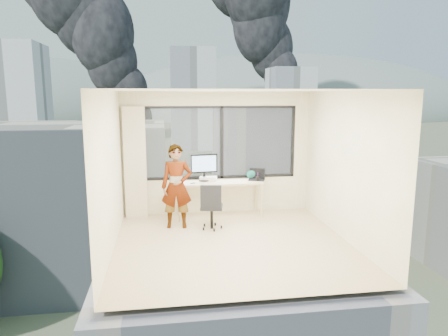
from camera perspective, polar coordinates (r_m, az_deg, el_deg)
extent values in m
cube|color=tan|center=(7.21, 1.19, -10.44)|extent=(4.00, 4.00, 0.01)
cube|color=white|center=(6.75, 1.27, 10.70)|extent=(4.00, 4.00, 0.01)
cube|color=beige|center=(4.95, 5.15, -4.36)|extent=(4.00, 0.01, 2.60)
cube|color=beige|center=(6.82, -15.57, -0.66)|extent=(0.01, 4.00, 2.60)
cube|color=beige|center=(7.46, 16.56, 0.19)|extent=(0.01, 4.00, 2.60)
cube|color=beige|center=(8.66, -12.20, 0.72)|extent=(0.45, 0.14, 2.30)
cube|color=tan|center=(8.66, -0.65, -4.29)|extent=(1.80, 0.60, 0.75)
imported|color=#2D2D33|center=(7.91, -6.58, -2.55)|extent=(0.62, 0.44, 1.61)
cube|color=white|center=(8.73, -2.16, -1.38)|extent=(0.41, 0.37, 0.08)
cube|color=black|center=(8.41, -4.38, -2.10)|extent=(0.11, 0.07, 0.01)
cylinder|color=black|center=(8.64, 4.68, -1.51)|extent=(0.09, 0.09, 0.09)
ellipsoid|color=#0C4B43|center=(8.87, 3.90, -0.88)|extent=(0.27, 0.20, 0.18)
cube|color=#515B3D|center=(127.73, -7.91, 2.63)|extent=(400.00, 400.00, 0.04)
cube|color=beige|center=(38.68, -19.99, -4.74)|extent=(16.00, 12.00, 14.00)
cube|color=beige|center=(47.32, 7.79, -0.32)|extent=(14.00, 13.00, 16.00)
cube|color=silver|center=(107.17, -27.16, 7.70)|extent=(14.00, 14.00, 28.00)
cube|color=silver|center=(126.99, -4.41, 9.44)|extent=(13.00, 13.00, 30.00)
cube|color=silver|center=(153.78, 9.09, 8.72)|extent=(15.00, 15.00, 26.00)
ellipsoid|color=slate|center=(348.00, -28.62, 6.21)|extent=(288.00, 216.00, 90.00)
ellipsoid|color=slate|center=(342.35, 8.78, 7.28)|extent=(300.00, 220.00, 96.00)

